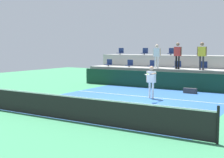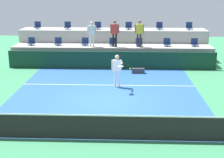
{
  "view_description": "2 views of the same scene",
  "coord_description": "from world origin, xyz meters",
  "views": [
    {
      "loc": [
        7.04,
        -12.53,
        2.63
      ],
      "look_at": [
        0.17,
        -1.32,
        1.3
      ],
      "focal_mm": 49.51,
      "sensor_mm": 36.0,
      "label": 1
    },
    {
      "loc": [
        0.87,
        -14.15,
        5.03
      ],
      "look_at": [
        0.32,
        -0.68,
        1.22
      ],
      "focal_mm": 52.85,
      "sensor_mm": 36.0,
      "label": 2
    }
  ],
  "objects": [
    {
      "name": "stadium_chair_upper_mid_left",
      "position": [
        -1.08,
        9.03,
        2.31
      ],
      "size": [
        0.44,
        0.4,
        0.52
      ],
      "color": "#2D2D33",
      "rests_on": "seating_tier_upper"
    },
    {
      "name": "tennis_player",
      "position": [
        0.46,
        2.09,
        1.03
      ],
      "size": [
        0.64,
        1.21,
        1.69
      ],
      "color": "white",
      "rests_on": "ground_plane"
    },
    {
      "name": "tennis_net",
      "position": [
        0.0,
        -4.0,
        0.5
      ],
      "size": [
        10.48,
        0.08,
        1.07
      ],
      "color": "black",
      "rests_on": "ground_plane"
    },
    {
      "name": "stadium_chair_lower_center",
      "position": [
        0.04,
        7.23,
        1.46
      ],
      "size": [
        0.44,
        0.4,
        0.52
      ],
      "color": "#2D2D33",
      "rests_on": "seating_tier_lower"
    },
    {
      "name": "stadium_chair_lower_left",
      "position": [
        -3.57,
        7.23,
        1.46
      ],
      "size": [
        0.44,
        0.4,
        0.52
      ],
      "color": "#2D2D33",
      "rests_on": "seating_tier_lower"
    },
    {
      "name": "stadium_chair_upper_mid_right",
      "position": [
        1.08,
        9.03,
        2.31
      ],
      "size": [
        0.44,
        0.4,
        0.52
      ],
      "color": "#2D2D33",
      "rests_on": "seating_tier_upper"
    },
    {
      "name": "court_service_line",
      "position": [
        0.0,
        2.4,
        0.01
      ],
      "size": [
        9.0,
        0.06,
        0.0
      ],
      "primitive_type": "cube",
      "color": "white",
      "rests_on": "ground_plane"
    },
    {
      "name": "equipment_bag",
      "position": [
        1.65,
        4.95,
        0.15
      ],
      "size": [
        0.76,
        0.28,
        0.3
      ],
      "primitive_type": "cube",
      "color": "#333338",
      "rests_on": "ground_plane"
    },
    {
      "name": "stadium_chair_upper_right",
      "position": [
        3.23,
        9.03,
        2.31
      ],
      "size": [
        0.44,
        0.4,
        0.52
      ],
      "color": "#2D2D33",
      "rests_on": "seating_tier_upper"
    },
    {
      "name": "sponsor_backboard",
      "position": [
        0.0,
        6.0,
        0.55
      ],
      "size": [
        13.0,
        0.16,
        1.1
      ],
      "primitive_type": "cube",
      "color": "#0F3323",
      "rests_on": "ground_plane"
    },
    {
      "name": "stadium_chair_lower_right",
      "position": [
        3.58,
        7.23,
        1.46
      ],
      "size": [
        0.44,
        0.4,
        0.52
      ],
      "color": "#2D2D33",
      "rests_on": "seating_tier_lower"
    },
    {
      "name": "seating_tier_lower",
      "position": [
        0.0,
        7.3,
        0.62
      ],
      "size": [
        13.0,
        1.8,
        1.25
      ],
      "primitive_type": "cube",
      "color": "#9E9E99",
      "rests_on": "ground_plane"
    },
    {
      "name": "spectator_leaning_on_rail",
      "position": [
        1.74,
        6.85,
        2.3
      ],
      "size": [
        0.6,
        0.25,
        1.73
      ],
      "color": "#2D2D33",
      "rests_on": "seating_tier_lower"
    },
    {
      "name": "stadium_chair_lower_mid_right",
      "position": [
        1.76,
        7.23,
        1.46
      ],
      "size": [
        0.44,
        0.4,
        0.52
      ],
      "color": "#2D2D33",
      "rests_on": "seating_tier_lower"
    },
    {
      "name": "tennis_ball",
      "position": [
        1.09,
        0.29,
        1.44
      ],
      "size": [
        0.07,
        0.07,
        0.07
      ],
      "color": "#CCE033"
    },
    {
      "name": "spectator_in_white",
      "position": [
        -1.29,
        6.85,
        2.21
      ],
      "size": [
        0.57,
        0.23,
        1.61
      ],
      "color": "white",
      "rests_on": "seating_tier_lower"
    },
    {
      "name": "court_inner_paint",
      "position": [
        0.0,
        1.0,
        0.0
      ],
      "size": [
        9.0,
        10.0,
        0.01
      ],
      "primitive_type": "cube",
      "color": "#285693",
      "rests_on": "ground_plane"
    },
    {
      "name": "spectator_in_grey",
      "position": [
        0.17,
        6.85,
        2.29
      ],
      "size": [
        0.6,
        0.28,
        1.72
      ],
      "color": "black",
      "rests_on": "seating_tier_lower"
    },
    {
      "name": "stadium_chair_lower_far_right",
      "position": [
        5.35,
        7.23,
        1.46
      ],
      "size": [
        0.44,
        0.4,
        0.52
      ],
      "color": "#2D2D33",
      "rests_on": "seating_tier_lower"
    },
    {
      "name": "stadium_chair_upper_left",
      "position": [
        -3.23,
        9.03,
        2.31
      ],
      "size": [
        0.44,
        0.4,
        0.52
      ],
      "color": "#2D2D33",
      "rests_on": "seating_tier_upper"
    },
    {
      "name": "ground_plane",
      "position": [
        0.0,
        0.0,
        0.0
      ],
      "size": [
        40.0,
        40.0,
        0.0
      ],
      "primitive_type": "plane",
      "color": "#388456"
    },
    {
      "name": "stadium_chair_lower_far_left",
      "position": [
        -5.36,
        7.23,
        1.46
      ],
      "size": [
        0.44,
        0.4,
        0.52
      ],
      "color": "#2D2D33",
      "rests_on": "seating_tier_lower"
    },
    {
      "name": "stadium_chair_upper_far_left",
      "position": [
        -5.37,
        9.03,
        2.31
      ],
      "size": [
        0.44,
        0.4,
        0.52
      ],
      "color": "#2D2D33",
      "rests_on": "seating_tier_upper"
    },
    {
      "name": "stadium_chair_lower_mid_left",
      "position": [
        -1.79,
        7.23,
        1.46
      ],
      "size": [
        0.44,
        0.4,
        0.52
      ],
      "color": "#2D2D33",
      "rests_on": "seating_tier_lower"
    },
    {
      "name": "seating_tier_upper",
      "position": [
        0.0,
        9.1,
        1.05
      ],
      "size": [
        13.0,
        1.8,
        2.1
      ],
      "primitive_type": "cube",
      "color": "#9E9E99",
      "rests_on": "ground_plane"
    },
    {
      "name": "stadium_chair_upper_far_right",
      "position": [
        5.29,
        9.03,
        2.31
      ],
      "size": [
        0.44,
        0.4,
        0.52
      ],
      "color": "#2D2D33",
      "rests_on": "seating_tier_upper"
    }
  ]
}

